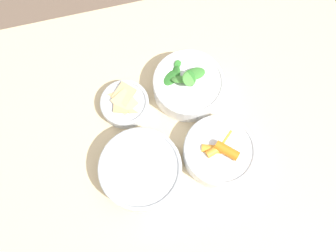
# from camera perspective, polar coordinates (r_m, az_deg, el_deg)

# --- Properties ---
(ground_plane) EXTENTS (10.00, 10.00, 0.00)m
(ground_plane) POSITION_cam_1_polar(r_m,az_deg,el_deg) (1.56, 2.10, -12.50)
(ground_plane) COLOR brown
(dining_table) EXTENTS (1.11, 1.05, 0.74)m
(dining_table) POSITION_cam_1_polar(r_m,az_deg,el_deg) (0.93, 3.48, -8.55)
(dining_table) COLOR beige
(dining_table) RESTS_ON ground_plane
(bowl_carrots) EXTENTS (0.18, 0.18, 0.07)m
(bowl_carrots) POSITION_cam_1_polar(r_m,az_deg,el_deg) (0.81, 8.86, -4.35)
(bowl_carrots) COLOR silver
(bowl_carrots) RESTS_ON dining_table
(bowl_greens) EXTENTS (0.18, 0.18, 0.10)m
(bowl_greens) POSITION_cam_1_polar(r_m,az_deg,el_deg) (0.86, 3.52, 7.19)
(bowl_greens) COLOR white
(bowl_greens) RESTS_ON dining_table
(bowl_beans_hotdog) EXTENTS (0.20, 0.20, 0.07)m
(bowl_beans_hotdog) POSITION_cam_1_polar(r_m,az_deg,el_deg) (0.80, -4.74, -7.62)
(bowl_beans_hotdog) COLOR silver
(bowl_beans_hotdog) RESTS_ON dining_table
(bowl_cookies) EXTENTS (0.13, 0.13, 0.04)m
(bowl_cookies) POSITION_cam_1_polar(r_m,az_deg,el_deg) (0.86, -7.52, 3.90)
(bowl_cookies) COLOR silver
(bowl_cookies) RESTS_ON dining_table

